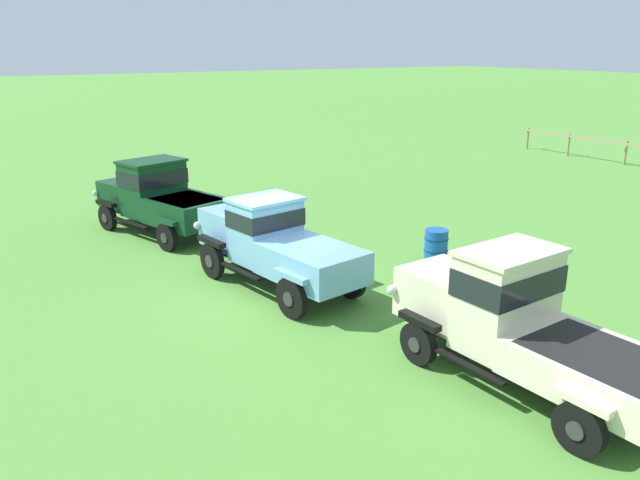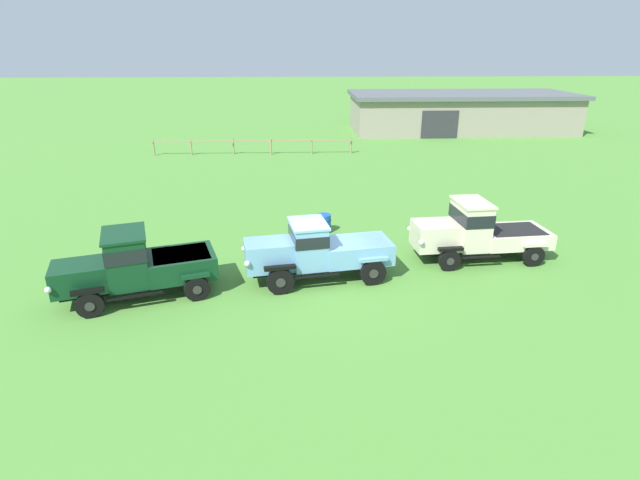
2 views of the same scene
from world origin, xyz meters
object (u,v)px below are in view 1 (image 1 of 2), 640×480
vintage_truck_foreground_near (159,197)px  oil_drum_beside_row (436,244)px  vintage_truck_midrow_center (517,320)px  vintage_truck_second_in_line (273,242)px

vintage_truck_foreground_near → oil_drum_beside_row: vintage_truck_foreground_near is taller
vintage_truck_foreground_near → vintage_truck_midrow_center: bearing=11.9°
vintage_truck_foreground_near → vintage_truck_second_in_line: 5.95m
vintage_truck_foreground_near → oil_drum_beside_row: (6.36, 5.68, -0.71)m
vintage_truck_second_in_line → oil_drum_beside_row: 4.79m
vintage_truck_foreground_near → vintage_truck_second_in_line: vintage_truck_foreground_near is taller
vintage_truck_midrow_center → oil_drum_beside_row: bearing=150.7°
vintage_truck_foreground_near → oil_drum_beside_row: bearing=41.8°
vintage_truck_foreground_near → vintage_truck_midrow_center: size_ratio=0.99×
vintage_truck_second_in_line → vintage_truck_foreground_near: bearing=-170.6°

